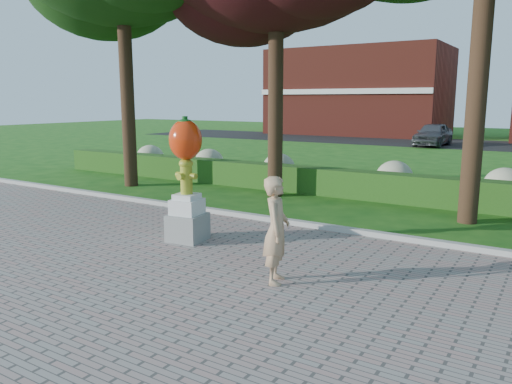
% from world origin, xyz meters
% --- Properties ---
extents(ground, '(100.00, 100.00, 0.00)m').
position_xyz_m(ground, '(0.00, 0.00, 0.00)').
color(ground, '#195214').
rests_on(ground, ground).
extents(curb, '(40.00, 0.18, 0.15)m').
position_xyz_m(curb, '(0.00, 3.00, 0.07)').
color(curb, '#ADADA5').
rests_on(curb, ground).
extents(lawn_hedge, '(24.00, 0.70, 0.80)m').
position_xyz_m(lawn_hedge, '(0.00, 7.00, 0.40)').
color(lawn_hedge, '#194413').
rests_on(lawn_hedge, ground).
extents(hydrangea_row, '(20.10, 1.10, 0.99)m').
position_xyz_m(hydrangea_row, '(0.57, 8.00, 0.55)').
color(hydrangea_row, '#AEAC85').
rests_on(hydrangea_row, ground).
extents(street, '(50.00, 8.00, 0.02)m').
position_xyz_m(street, '(0.00, 28.00, 0.01)').
color(street, black).
rests_on(street, ground).
extents(building_left, '(14.00, 8.00, 7.00)m').
position_xyz_m(building_left, '(-10.00, 34.00, 3.50)').
color(building_left, maroon).
rests_on(building_left, ground).
extents(hydrant_sculpture, '(0.75, 0.75, 2.48)m').
position_xyz_m(hydrant_sculpture, '(-1.00, 0.73, 1.36)').
color(hydrant_sculpture, gray).
rests_on(hydrant_sculpture, walkway).
extents(woman, '(0.60, 0.71, 1.67)m').
position_xyz_m(woman, '(1.68, -0.37, 0.87)').
color(woman, tan).
rests_on(woman, walkway).
extents(parked_car, '(1.83, 4.29, 1.44)m').
position_xyz_m(parked_car, '(-1.86, 25.55, 0.74)').
color(parked_car, '#42444A').
rests_on(parked_car, street).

